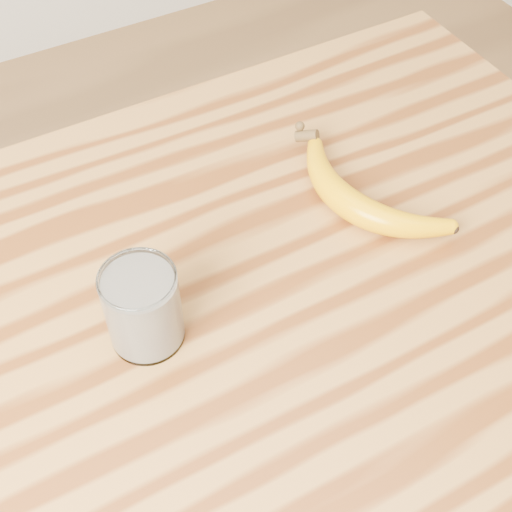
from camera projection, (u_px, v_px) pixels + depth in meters
table at (221, 373)px, 0.92m from camera, size 1.20×0.80×0.90m
smoothie_glass at (143, 308)px, 0.76m from camera, size 0.08×0.08×0.10m
banana at (352, 206)px, 0.90m from camera, size 0.21×0.35×0.04m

